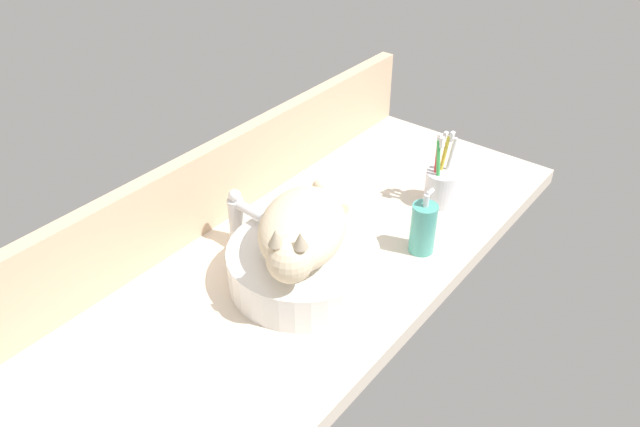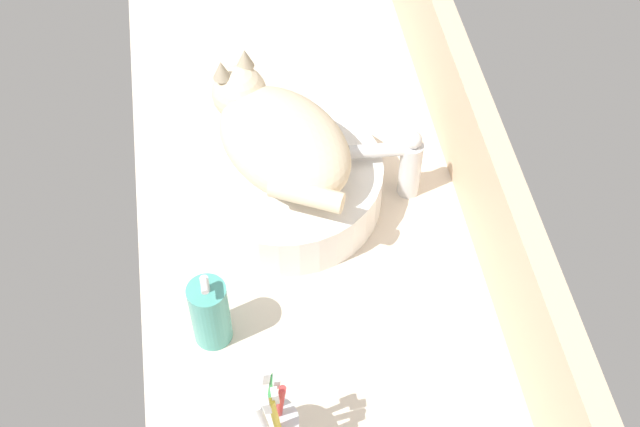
# 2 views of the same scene
# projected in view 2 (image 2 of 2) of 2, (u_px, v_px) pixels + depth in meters

# --- Properties ---
(ground_plane) EXTENTS (1.38, 0.56, 0.04)m
(ground_plane) POSITION_uv_depth(u_px,v_px,m) (314.00, 235.00, 1.44)
(ground_plane) COLOR beige
(backsplash_panel) EXTENTS (1.38, 0.04, 0.20)m
(backsplash_panel) POSITION_uv_depth(u_px,v_px,m) (480.00, 167.00, 1.38)
(backsplash_panel) COLOR #CCAD8C
(backsplash_panel) RESTS_ON ground_plane
(sink_basin) EXTENTS (0.31, 0.31, 0.08)m
(sink_basin) POSITION_uv_depth(u_px,v_px,m) (286.00, 183.00, 1.43)
(sink_basin) COLOR white
(sink_basin) RESTS_ON ground_plane
(cat) EXTENTS (0.30, 0.27, 0.14)m
(cat) POSITION_uv_depth(u_px,v_px,m) (278.00, 137.00, 1.36)
(cat) COLOR beige
(cat) RESTS_ON sink_basin
(faucet) EXTENTS (0.04, 0.12, 0.14)m
(faucet) POSITION_uv_depth(u_px,v_px,m) (404.00, 162.00, 1.42)
(faucet) COLOR silver
(faucet) RESTS_ON ground_plane
(soap_dispenser) EXTENTS (0.06, 0.06, 0.15)m
(soap_dispenser) POSITION_uv_depth(u_px,v_px,m) (210.00, 313.00, 1.26)
(soap_dispenser) COLOR teal
(soap_dispenser) RESTS_ON ground_plane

